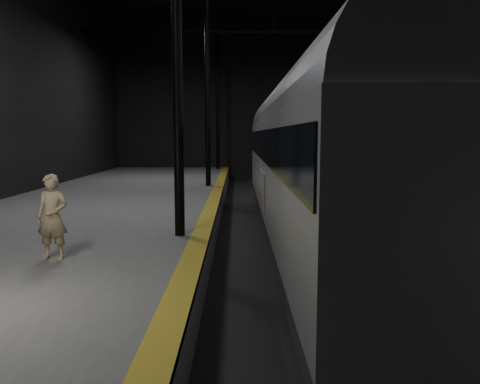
{
  "coord_description": "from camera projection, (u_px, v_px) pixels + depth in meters",
  "views": [
    {
      "loc": [
        -2.27,
        -16.16,
        3.65
      ],
      "look_at": [
        -2.2,
        -2.76,
        2.0
      ],
      "focal_mm": 35.0,
      "sensor_mm": 36.0,
      "label": 1
    }
  ],
  "objects": [
    {
      "name": "train",
      "position": [
        310.0,
        154.0,
        14.66
      ],
      "size": [
        3.06,
        20.44,
        5.46
      ],
      "color": "#ABAEB3",
      "rests_on": "ground"
    },
    {
      "name": "tactile_strip",
      "position": [
        210.0,
        211.0,
        16.36
      ],
      "size": [
        0.5,
        43.8,
        0.01
      ],
      "primitive_type": "cube",
      "color": "olive",
      "rests_on": "platform_left"
    },
    {
      "name": "track",
      "position": [
        302.0,
        237.0,
        16.49
      ],
      "size": [
        2.4,
        43.0,
        0.24
      ],
      "color": "#3F3328",
      "rests_on": "ground"
    },
    {
      "name": "platform_left",
      "position": [
        89.0,
        225.0,
        16.4
      ],
      "size": [
        9.0,
        43.8,
        1.0
      ],
      "primitive_type": "cube",
      "color": "#4F4F4D",
      "rests_on": "ground"
    },
    {
      "name": "woman",
      "position": [
        52.0,
        217.0,
        9.87
      ],
      "size": [
        0.7,
        0.5,
        1.83
      ],
      "primitive_type": "imported",
      "rotation": [
        0.0,
        0.0,
        -0.09
      ],
      "color": "tan",
      "rests_on": "platform_left"
    },
    {
      "name": "ground",
      "position": [
        302.0,
        239.0,
        16.5
      ],
      "size": [
        44.0,
        44.0,
        0.0
      ],
      "primitive_type": "plane",
      "color": "black",
      "rests_on": "ground"
    }
  ]
}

